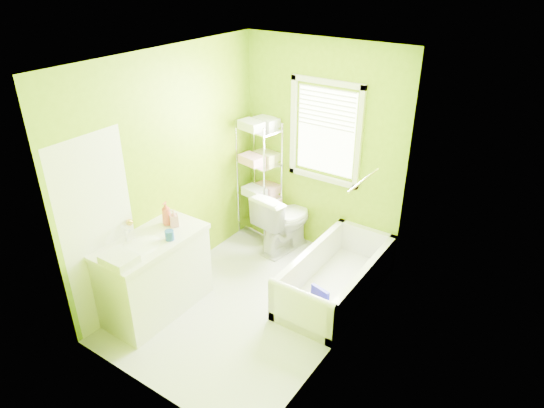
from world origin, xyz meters
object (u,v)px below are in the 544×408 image
Objects in this scene: toilet at (284,220)px; vanity at (154,273)px; wire_shelf_unit at (260,167)px; bathtub at (335,282)px.

toilet is 0.71× the size of vanity.
wire_shelf_unit is (-0.44, 0.12, 0.57)m from toilet.
wire_shelf_unit reaches higher than vanity.
vanity is 0.72× the size of wire_shelf_unit.
wire_shelf_unit is (-1.43, 0.62, 0.82)m from bathtub.
vanity is at bearing -138.79° from bathtub.
bathtub is at bearing 41.21° from vanity.
wire_shelf_unit is at bearing -7.37° from toilet.
bathtub is 1.95m from vanity.
vanity is at bearing 83.44° from toilet.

